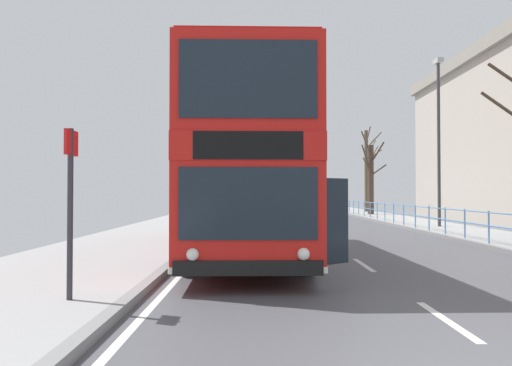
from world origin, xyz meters
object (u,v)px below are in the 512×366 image
object	(u,v)px
double_decker_bus_main	(248,169)
bare_tree_far_00	(369,168)
bus_stop_sign_near	(73,193)
bare_tree_far_01	(373,177)
street_lamp_far_side	(441,129)

from	to	relation	value
double_decker_bus_main	bare_tree_far_00	world-z (taller)	bare_tree_far_00
bus_stop_sign_near	bare_tree_far_00	bearing A→B (deg)	70.37
bus_stop_sign_near	bare_tree_far_01	bearing A→B (deg)	68.66
street_lamp_far_side	bare_tree_far_00	distance (m)	17.62
double_decker_bus_main	street_lamp_far_side	world-z (taller)	street_lamp_far_side
street_lamp_far_side	bare_tree_far_01	xyz separation A→B (m)	(-0.12, 12.48, -1.79)
bus_stop_sign_near	bare_tree_far_01	size ratio (longest dim) A/B	0.42
bus_stop_sign_near	bare_tree_far_00	size ratio (longest dim) A/B	0.35
bus_stop_sign_near	street_lamp_far_side	world-z (taller)	street_lamp_far_side
bare_tree_far_01	bare_tree_far_00	bearing A→B (deg)	80.12
double_decker_bus_main	bus_stop_sign_near	world-z (taller)	double_decker_bus_main
double_decker_bus_main	bus_stop_sign_near	xyz separation A→B (m)	(-2.36, -6.01, -0.65)
double_decker_bus_main	bus_stop_sign_near	distance (m)	6.49
bus_stop_sign_near	bare_tree_far_01	world-z (taller)	bare_tree_far_01
bare_tree_far_00	bare_tree_far_01	size ratio (longest dim) A/B	1.19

